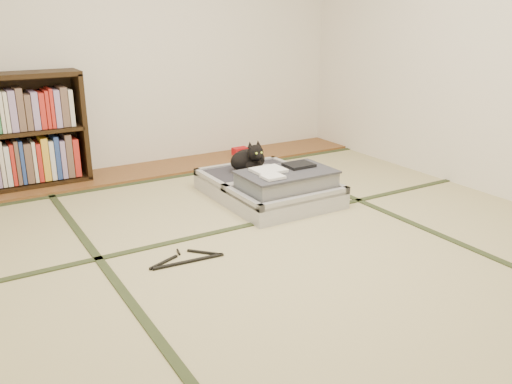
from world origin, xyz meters
TOP-DOWN VIEW (x-y plane):
  - floor at (0.00, 0.00)m, footprint 4.50×4.50m
  - wood_strip at (0.00, 2.00)m, footprint 4.00×0.50m
  - red_item at (0.87, 2.03)m, footprint 0.15×0.10m
  - tatami_borders at (0.00, 0.49)m, footprint 4.00×4.50m
  - suitcase at (0.44, 0.77)m, footprint 0.78×1.03m
  - cat at (0.42, 1.06)m, footprint 0.34×0.35m
  - cable_coil at (0.60, 1.10)m, footprint 0.11×0.11m
  - hanger at (-0.56, 0.12)m, footprint 0.45×0.22m

SIDE VIEW (x-z plane):
  - floor at x=0.00m, z-range 0.00..0.00m
  - tatami_borders at x=0.00m, z-range 0.00..0.01m
  - hanger at x=-0.56m, z-range 0.00..0.01m
  - wood_strip at x=0.00m, z-range 0.00..0.02m
  - red_item at x=0.87m, z-range 0.02..0.09m
  - suitcase at x=0.44m, z-range -0.04..0.26m
  - cable_coil at x=0.60m, z-range 0.15..0.17m
  - cat at x=0.42m, z-range 0.11..0.39m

